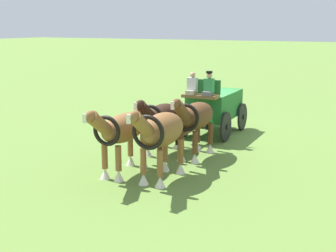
% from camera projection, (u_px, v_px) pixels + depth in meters
% --- Properties ---
extents(ground_plane, '(220.00, 220.00, 0.00)m').
position_uv_depth(ground_plane, '(214.00, 133.00, 19.34)').
color(ground_plane, olive).
extents(show_wagon, '(5.68, 1.97, 2.78)m').
position_uv_depth(show_wagon, '(214.00, 106.00, 18.93)').
color(show_wagon, '#236B2D').
rests_on(show_wagon, ground).
extents(draft_horse_rear_near, '(3.10, 0.96, 2.26)m').
position_uv_depth(draft_horse_rear_near, '(195.00, 118.00, 15.49)').
color(draft_horse_rear_near, brown).
rests_on(draft_horse_rear_near, ground).
extents(draft_horse_rear_off, '(3.01, 0.92, 2.13)m').
position_uv_depth(draft_horse_rear_off, '(161.00, 118.00, 16.06)').
color(draft_horse_rear_off, '#331E14').
rests_on(draft_horse_rear_off, ground).
extents(draft_horse_lead_near, '(3.05, 1.02, 2.32)m').
position_uv_depth(draft_horse_lead_near, '(160.00, 133.00, 13.20)').
color(draft_horse_lead_near, brown).
rests_on(draft_horse_lead_near, ground).
extents(draft_horse_lead_off, '(3.18, 0.93, 2.24)m').
position_uv_depth(draft_horse_lead_off, '(122.00, 131.00, 13.76)').
color(draft_horse_lead_off, brown).
rests_on(draft_horse_lead_off, ground).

